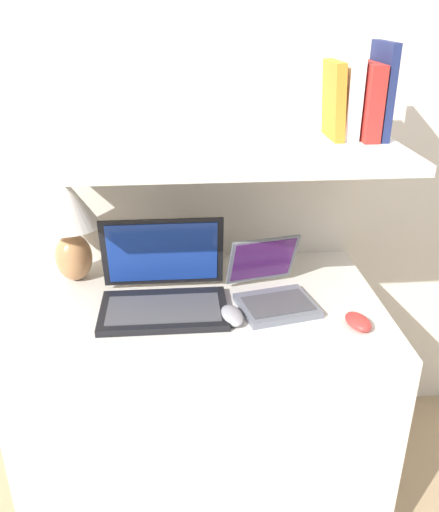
% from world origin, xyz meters
% --- Properties ---
extents(wall_back, '(6.00, 0.05, 2.40)m').
position_xyz_m(wall_back, '(0.00, 0.73, 1.20)').
color(wall_back, silver).
rests_on(wall_back, ground_plane).
extents(desk, '(1.06, 0.67, 0.72)m').
position_xyz_m(desk, '(0.00, 0.33, 0.36)').
color(desk, silver).
rests_on(desk, ground_plane).
extents(back_riser, '(1.06, 0.04, 1.17)m').
position_xyz_m(back_riser, '(0.00, 0.69, 0.58)').
color(back_riser, silver).
rests_on(back_riser, ground_plane).
extents(shelf, '(1.06, 0.60, 0.03)m').
position_xyz_m(shelf, '(0.00, 0.41, 1.18)').
color(shelf, silver).
rests_on(shelf, back_riser).
extents(table_lamp, '(0.19, 0.19, 0.34)m').
position_xyz_m(table_lamp, '(-0.40, 0.53, 0.93)').
color(table_lamp, '#B27A4C').
rests_on(table_lamp, desk).
extents(laptop_large, '(0.37, 0.27, 0.25)m').
position_xyz_m(laptop_large, '(-0.12, 0.33, 0.77)').
color(laptop_large, black).
rests_on(laptop_large, desk).
extents(laptop_small, '(0.26, 0.29, 0.18)m').
position_xyz_m(laptop_small, '(0.20, 0.33, 0.76)').
color(laptop_small, slate).
rests_on(laptop_small, desk).
extents(computer_mouse, '(0.08, 0.12, 0.03)m').
position_xyz_m(computer_mouse, '(0.08, 0.23, 0.74)').
color(computer_mouse, '#99999E').
rests_on(computer_mouse, desk).
extents(second_mouse, '(0.08, 0.11, 0.03)m').
position_xyz_m(second_mouse, '(0.42, 0.17, 0.74)').
color(second_mouse, red).
rests_on(second_mouse, desk).
extents(router_box, '(0.09, 0.06, 0.15)m').
position_xyz_m(router_box, '(0.01, 0.60, 0.80)').
color(router_box, white).
rests_on(router_box, desk).
extents(book_navy, '(0.02, 0.17, 0.25)m').
position_xyz_m(book_navy, '(0.49, 0.41, 1.32)').
color(book_navy, navy).
rests_on(book_navy, shelf).
extents(book_red, '(0.04, 0.18, 0.20)m').
position_xyz_m(book_red, '(0.45, 0.41, 1.30)').
color(book_red, '#A82823').
rests_on(book_red, shelf).
extents(book_white, '(0.04, 0.12, 0.23)m').
position_xyz_m(book_white, '(0.41, 0.41, 1.31)').
color(book_white, silver).
rests_on(book_white, shelf).
extents(book_orange, '(0.04, 0.14, 0.20)m').
position_xyz_m(book_orange, '(0.36, 0.41, 1.30)').
color(book_orange, orange).
rests_on(book_orange, shelf).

